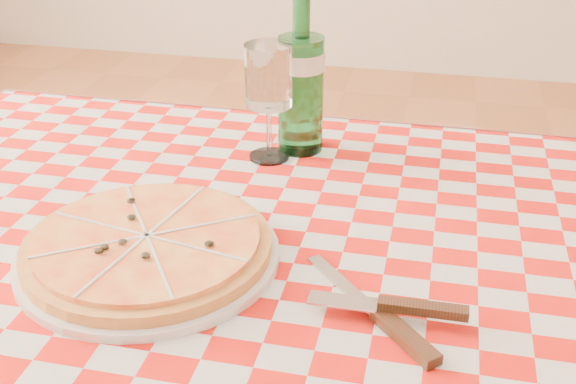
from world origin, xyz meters
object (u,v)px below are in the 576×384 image
(pizza_plate, at_px, (147,245))
(wine_glass, at_px, (269,103))
(dining_table, at_px, (293,331))
(water_bottle, at_px, (301,69))

(pizza_plate, xyz_separation_m, wine_glass, (0.07, 0.30, 0.07))
(dining_table, height_order, wine_glass, wine_glass)
(water_bottle, distance_m, wine_glass, 0.07)
(dining_table, bearing_deg, wine_glass, 109.48)
(pizza_plate, relative_size, water_bottle, 1.20)
(water_bottle, relative_size, wine_glass, 1.47)
(pizza_plate, bearing_deg, wine_glass, 76.68)
(pizza_plate, relative_size, wine_glass, 1.76)
(dining_table, distance_m, wine_glass, 0.34)
(dining_table, bearing_deg, pizza_plate, -170.53)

